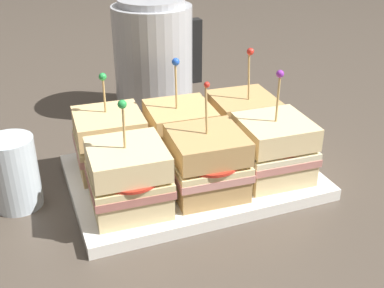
{
  "coord_description": "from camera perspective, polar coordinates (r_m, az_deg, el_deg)",
  "views": [
    {
      "loc": [
        -0.23,
        -0.6,
        0.4
      ],
      "look_at": [
        0.0,
        0.0,
        0.07
      ],
      "focal_mm": 45.0,
      "sensor_mm": 36.0,
      "label": 1
    }
  ],
  "objects": [
    {
      "name": "sandwich_front_center",
      "position": [
        0.67,
        1.54,
        -2.32
      ],
      "size": [
        0.11,
        0.11,
        0.16
      ],
      "color": "tan",
      "rests_on": "serving_platter"
    },
    {
      "name": "ground_plane",
      "position": [
        0.75,
        0.0,
        -4.46
      ],
      "size": [
        6.0,
        6.0,
        0.0
      ],
      "primitive_type": "plane",
      "color": "#4C4238"
    },
    {
      "name": "sandwich_front_right",
      "position": [
        0.72,
        9.63,
        -0.58
      ],
      "size": [
        0.11,
        0.11,
        0.17
      ],
      "color": "beige",
      "rests_on": "serving_platter"
    },
    {
      "name": "sandwich_back_right",
      "position": [
        0.81,
        5.98,
        2.71
      ],
      "size": [
        0.11,
        0.11,
        0.17
      ],
      "color": "tan",
      "rests_on": "serving_platter"
    },
    {
      "name": "kettle_steel",
      "position": [
        0.96,
        -4.54,
        10.06
      ],
      "size": [
        0.18,
        0.15,
        0.25
      ],
      "color": "#B7BABF",
      "rests_on": "ground_plane"
    },
    {
      "name": "serving_platter",
      "position": [
        0.75,
        0.0,
        -3.87
      ],
      "size": [
        0.37,
        0.25,
        0.02
      ],
      "color": "white",
      "rests_on": "ground_plane"
    },
    {
      "name": "sandwich_back_left",
      "position": [
        0.74,
        -9.69,
        0.26
      ],
      "size": [
        0.11,
        0.11,
        0.15
      ],
      "color": "#DBB77A",
      "rests_on": "serving_platter"
    },
    {
      "name": "sandwich_back_center",
      "position": [
        0.77,
        -1.48,
        1.42
      ],
      "size": [
        0.11,
        0.11,
        0.17
      ],
      "color": "tan",
      "rests_on": "serving_platter"
    },
    {
      "name": "sandwich_front_left",
      "position": [
        0.64,
        -7.54,
        -4.02
      ],
      "size": [
        0.11,
        0.11,
        0.16
      ],
      "color": "beige",
      "rests_on": "serving_platter"
    },
    {
      "name": "drinking_glass",
      "position": [
        0.72,
        -20.33,
        -3.24
      ],
      "size": [
        0.07,
        0.07,
        0.11
      ],
      "color": "silver",
      "rests_on": "ground_plane"
    }
  ]
}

